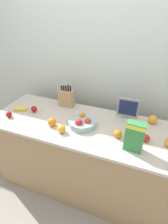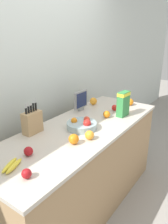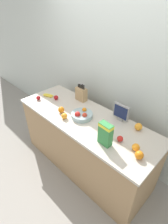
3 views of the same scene
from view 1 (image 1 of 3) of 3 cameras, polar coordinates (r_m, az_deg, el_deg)
name	(u,v)px [view 1 (image 1 of 3)]	position (r m, az deg, el deg)	size (l,w,h in m)	color
ground_plane	(86,182)	(2.44, 0.50, -21.99)	(14.00, 14.00, 0.00)	gray
wall_back	(104,71)	(2.13, 6.52, 13.09)	(9.00, 0.06, 2.60)	silver
counter	(86,157)	(2.09, 0.55, -14.39)	(2.05, 0.75, 0.92)	tan
knife_block	(66,98)	(2.09, -5.74, 4.58)	(0.18, 0.09, 0.31)	tan
small_monitor	(128,108)	(1.88, 14.17, 1.28)	(0.22, 0.03, 0.23)	gray
cereal_box	(135,135)	(1.47, 16.26, -7.35)	(0.16, 0.09, 0.27)	#338442
fruit_bowl	(82,122)	(1.76, -0.54, -3.36)	(0.28, 0.28, 0.11)	#99B2B7
banana_bunch	(21,109)	(2.16, -20.01, 1.02)	(0.20, 0.13, 0.03)	yellow
apple_front	(9,114)	(2.06, -23.32, -0.74)	(0.06, 0.06, 0.06)	#A31419
apple_leftmost	(34,109)	(2.06, -16.01, 0.94)	(0.07, 0.07, 0.07)	#A31419
apple_near_bananas	(146,138)	(1.66, 19.60, -8.02)	(0.07, 0.07, 0.07)	red
orange_near_bowl	(153,120)	(1.92, 21.55, -2.30)	(0.09, 0.09, 0.09)	orange
orange_front_left	(52,122)	(1.78, -10.42, -3.28)	(0.09, 0.09, 0.09)	orange
orange_mid_left	(118,134)	(1.64, 11.00, -6.98)	(0.08, 0.08, 0.08)	orange
orange_by_cereal	(62,129)	(1.67, -7.35, -5.49)	(0.08, 0.08, 0.08)	orange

